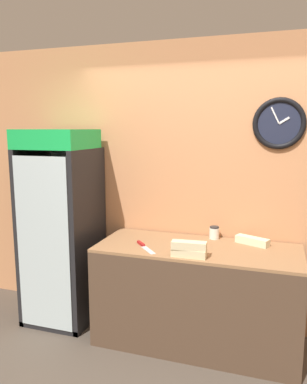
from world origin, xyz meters
TOP-DOWN VIEW (x-y plane):
  - wall_back at (0.01, 1.32)m, footprint 5.20×0.10m
  - prep_counter at (0.00, 0.91)m, footprint 1.74×0.72m
  - beverage_cooler at (-1.36, 0.99)m, footprint 0.64×0.66m
  - sandwich_stack_bottom at (-0.02, 0.64)m, footprint 0.28×0.10m
  - sandwich_stack_middle at (-0.02, 0.64)m, footprint 0.28×0.11m
  - sandwich_flat_left at (0.44, 1.13)m, footprint 0.31×0.20m
  - chefs_knife at (-0.45, 0.77)m, footprint 0.25×0.28m
  - condiment_jar at (0.10, 1.20)m, footprint 0.09×0.09m

SIDE VIEW (x-z plane):
  - prep_counter at x=0.00m, z-range 0.00..0.89m
  - chefs_knife at x=-0.45m, z-range 0.88..0.91m
  - sandwich_stack_bottom at x=-0.02m, z-range 0.89..0.95m
  - sandwich_flat_left at x=0.44m, z-range 0.89..0.95m
  - condiment_jar at x=0.10m, z-range 0.89..1.00m
  - sandwich_stack_middle at x=-0.02m, z-range 0.95..1.01m
  - beverage_cooler at x=-1.36m, z-range 0.08..1.97m
  - wall_back at x=0.01m, z-range 0.01..2.71m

